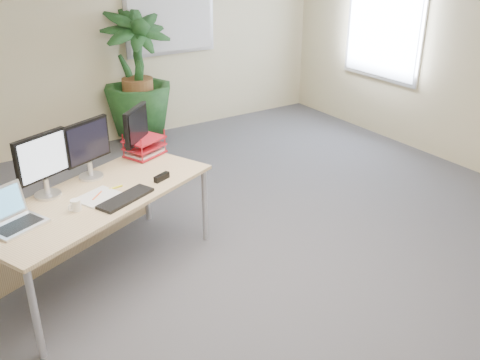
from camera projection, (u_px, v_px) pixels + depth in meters
floor at (269, 299)px, 4.13m from camera, size 8.00×8.00×0.00m
back_wall at (82, 42)px, 6.61m from camera, size 7.00×0.04×2.70m
whiteboard at (170, 18)px, 7.09m from camera, size 1.30×0.04×0.95m
window at (384, 20)px, 6.94m from camera, size 0.04×1.30×1.55m
desk at (89, 209)px, 4.25m from camera, size 2.08×1.51×0.74m
floor_plant at (138, 88)px, 6.91m from camera, size 0.89×0.89×1.50m
monitor_left at (43, 162)px, 3.99m from camera, size 0.43×0.22×0.50m
monitor_right at (87, 146)px, 4.30m from camera, size 0.42×0.21×0.49m
monitor_dark at (137, 129)px, 4.71m from camera, size 0.33×0.32×0.46m
laptop at (11, 217)px, 3.68m from camera, size 0.45×0.42×0.25m
keyboard at (126, 198)px, 4.04m from camera, size 0.49×0.33×0.03m
coffee_mug at (75, 205)px, 3.88m from camera, size 0.11×0.07×0.08m
spiral_notebook at (98, 197)px, 4.08m from camera, size 0.37×0.33×0.01m
orange_pen at (97, 195)px, 4.08m from camera, size 0.11×0.11×0.01m
yellow_highlighter at (116, 187)px, 4.23m from camera, size 0.12×0.03×0.02m
letter_tray at (145, 148)px, 4.83m from camera, size 0.41×0.37×0.16m
stapler at (162, 177)px, 4.36m from camera, size 0.16×0.10×0.05m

